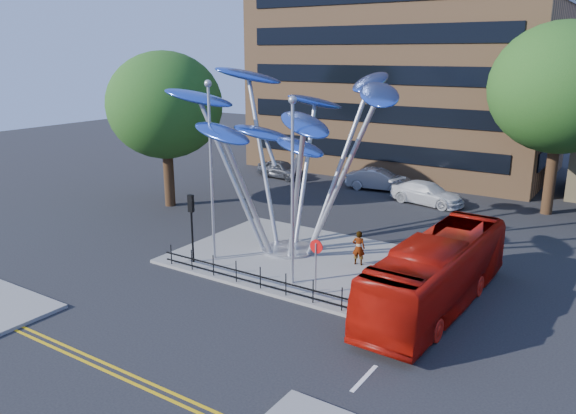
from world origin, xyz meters
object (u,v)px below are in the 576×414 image
Objects in this scene: street_lamp_right at (292,175)px; red_bus at (437,273)px; street_lamp_left at (211,156)px; no_entry_sign_island at (316,257)px; parked_car_mid at (379,180)px; leaf_sculpture at (289,121)px; tree_left at (165,106)px; traffic_light_island at (191,214)px; parked_car_right at (427,193)px; tree_right at (562,88)px; parked_car_left at (281,169)px; pedestrian at (359,248)px.

red_bus is (6.10, 1.45, -3.60)m from street_lamp_right.
street_lamp_left is 0.82× the size of red_bus.
red_bus reaches higher than no_entry_sign_island.
street_lamp_right is at bearing -175.57° from parked_car_mid.
leaf_sculpture is at bearing 124.91° from street_lamp_right.
tree_left is 18.35m from no_entry_sign_island.
traffic_light_island is at bearing -39.81° from tree_left.
red_bus is at bearing 9.55° from traffic_light_island.
street_lamp_right reaches higher than no_entry_sign_island.
parked_car_mid is at bearing 106.79° from no_entry_sign_island.
red_bus reaches higher than parked_car_right.
tree_right is 1.13× the size of red_bus.
street_lamp_left reaches higher than red_bus.
street_lamp_right is (5.00, -0.50, -0.26)m from street_lamp_left.
traffic_light_island is 11.82m from red_bus.
parked_car_mid is (8.65, 0.53, 0.07)m from parked_car_left.
leaf_sculpture is (11.93, -3.32, 0.08)m from tree_left.
leaf_sculpture is 4.28m from street_lamp_left.
red_bus is 5.15m from pedestrian.
traffic_light_island is (-5.50, -0.50, -2.48)m from street_lamp_right.
tree_right is 1.46× the size of street_lamp_right.
tree_left reaches higher than parked_car_mid.
leaf_sculpture is 2.59× the size of parked_car_mid.
leaf_sculpture is 2.92× the size of parked_car_left.
leaf_sculpture is at bearing -123.31° from tree_right.
tree_left is 3.01× the size of traffic_light_island.
parked_car_right is (13.15, -1.43, 0.01)m from parked_car_left.
tree_right reaches higher than traffic_light_island.
no_entry_sign_island is at bearing -45.67° from leaf_sculpture.
parked_car_mid is at bearing 102.98° from street_lamp_right.
red_bus is 20.46m from parked_car_mid.
tree_left is 12.38m from leaf_sculpture.
street_lamp_right is at bearing 5.19° from traffic_light_island.
tree_right is at bearing 28.61° from tree_left.
leaf_sculpture is at bearing -11.96° from pedestrian.
street_lamp_left is 2.02× the size of parked_car_left.
parked_car_left is 0.89× the size of parked_car_mid.
leaf_sculpture reaches higher than parked_car_mid.
street_lamp_left is 20.22m from parked_car_left.
tree_left is 16.81m from parked_car_mid.
leaf_sculpture is at bearing -137.33° from parked_car_left.
parked_car_mid is at bearing 86.72° from traffic_light_island.
tree_right is 10.55m from parked_car_right.
pedestrian is at bearing 30.82° from traffic_light_island.
leaf_sculpture is 1.53× the size of street_lamp_right.
red_bus is 25.62m from parked_car_left.
no_entry_sign_island is 20.39m from parked_car_mid.
tree_left is 12.44m from traffic_light_island.
parked_car_mid is at bearing 179.94° from tree_right.
leaf_sculpture reaches higher than no_entry_sign_island.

